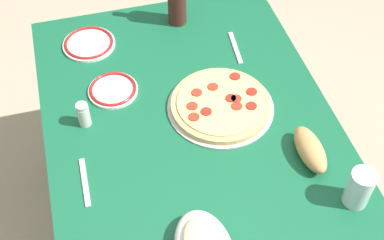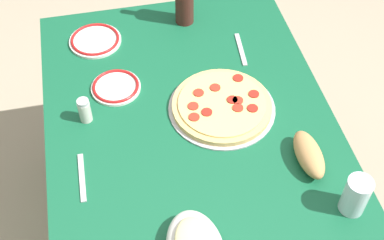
{
  "view_description": "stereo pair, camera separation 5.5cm",
  "coord_description": "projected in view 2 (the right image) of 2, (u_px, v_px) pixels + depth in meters",
  "views": [
    {
      "loc": [
        1.03,
        -0.28,
        2.02
      ],
      "look_at": [
        0.0,
        0.0,
        0.77
      ],
      "focal_mm": 49.05,
      "sensor_mm": 36.0,
      "label": 1
    },
    {
      "loc": [
        1.04,
        -0.22,
        2.02
      ],
      "look_at": [
        0.0,
        0.0,
        0.77
      ],
      "focal_mm": 49.05,
      "sensor_mm": 36.0,
      "label": 2
    }
  ],
  "objects": [
    {
      "name": "fork_right",
      "position": [
        82.0,
        177.0,
        1.53
      ],
      "size": [
        0.17,
        0.02,
        0.0
      ],
      "primitive_type": "cube",
      "rotation": [
        0.0,
        0.0,
        6.27
      ],
      "color": "#B7B7BC",
      "rests_on": "dining_table"
    },
    {
      "name": "ground_plane",
      "position": [
        192.0,
        238.0,
        2.23
      ],
      "size": [
        8.0,
        8.0,
        0.0
      ],
      "primitive_type": "plane",
      "color": "tan",
      "rests_on": "ground"
    },
    {
      "name": "pepperoni_pizza",
      "position": [
        222.0,
        106.0,
        1.7
      ],
      "size": [
        0.35,
        0.35,
        0.03
      ],
      "color": "#B7B7BC",
      "rests_on": "dining_table"
    },
    {
      "name": "fork_left",
      "position": [
        241.0,
        49.0,
        1.89
      ],
      "size": [
        0.17,
        0.03,
        0.0
      ],
      "primitive_type": "cube",
      "rotation": [
        0.0,
        0.0,
        3.05
      ],
      "color": "#B7B7BC",
      "rests_on": "dining_table"
    },
    {
      "name": "side_plate_far",
      "position": [
        95.0,
        40.0,
        1.92
      ],
      "size": [
        0.19,
        0.19,
        0.02
      ],
      "color": "white",
      "rests_on": "dining_table"
    },
    {
      "name": "spice_shaker",
      "position": [
        85.0,
        110.0,
        1.65
      ],
      "size": [
        0.04,
        0.04,
        0.09
      ],
      "color": "silver",
      "rests_on": "dining_table"
    },
    {
      "name": "bread_loaf",
      "position": [
        309.0,
        154.0,
        1.55
      ],
      "size": [
        0.18,
        0.07,
        0.07
      ],
      "primitive_type": "ellipsoid",
      "color": "tan",
      "rests_on": "dining_table"
    },
    {
      "name": "water_glass",
      "position": [
        356.0,
        195.0,
        1.42
      ],
      "size": [
        0.07,
        0.07,
        0.13
      ],
      "primitive_type": "cylinder",
      "color": "silver",
      "rests_on": "dining_table"
    },
    {
      "name": "dining_table",
      "position": [
        192.0,
        149.0,
        1.75
      ],
      "size": [
        1.3,
        0.92,
        0.74
      ],
      "color": "#145938",
      "rests_on": "ground"
    },
    {
      "name": "side_plate_near",
      "position": [
        116.0,
        87.0,
        1.76
      ],
      "size": [
        0.17,
        0.17,
        0.02
      ],
      "color": "white",
      "rests_on": "dining_table"
    }
  ]
}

